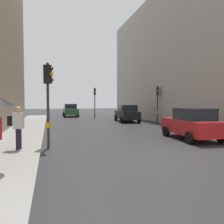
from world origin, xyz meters
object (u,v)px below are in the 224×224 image
(traffic_light_mid_street, at_px, (158,97))
(pedestrian_with_black_backpack, at_px, (17,125))
(traffic_light_near_right, at_px, (48,90))
(car_red_sedan, at_px, (192,124))
(car_dark_suv, at_px, (127,113))
(traffic_light_far_median, at_px, (95,97))
(car_green_estate, at_px, (71,110))

(traffic_light_mid_street, relative_size, pedestrian_with_black_backpack, 2.07)
(traffic_light_near_right, xyz_separation_m, car_red_sedan, (7.76, 0.40, -1.79))
(car_dark_suv, bearing_deg, car_red_sedan, -90.49)
(car_red_sedan, distance_m, pedestrian_with_black_backpack, 9.08)
(traffic_light_near_right, xyz_separation_m, pedestrian_with_black_backpack, (-1.24, -0.75, -1.51))
(traffic_light_far_median, relative_size, pedestrian_with_black_backpack, 2.21)
(traffic_light_near_right, distance_m, car_dark_suv, 14.41)
(traffic_light_mid_street, distance_m, car_green_estate, 14.01)
(traffic_light_far_median, distance_m, traffic_light_near_right, 19.92)
(traffic_light_far_median, height_order, car_red_sedan, traffic_light_far_median)
(car_green_estate, height_order, pedestrian_with_black_backpack, pedestrian_with_black_backpack)
(car_dark_suv, bearing_deg, traffic_light_far_median, 106.01)
(traffic_light_far_median, relative_size, car_red_sedan, 0.91)
(traffic_light_far_median, height_order, pedestrian_with_black_backpack, traffic_light_far_median)
(car_dark_suv, relative_size, car_red_sedan, 1.01)
(traffic_light_near_right, relative_size, car_red_sedan, 0.90)
(car_green_estate, bearing_deg, traffic_light_far_median, -42.60)
(traffic_light_near_right, height_order, pedestrian_with_black_backpack, traffic_light_near_right)
(traffic_light_far_median, relative_size, traffic_light_near_right, 1.01)
(traffic_light_far_median, relative_size, car_green_estate, 0.93)
(car_dark_suv, height_order, car_red_sedan, same)
(car_green_estate, bearing_deg, traffic_light_mid_street, -57.42)
(traffic_light_far_median, xyz_separation_m, car_red_sedan, (1.94, -18.65, -1.82))
(traffic_light_far_median, distance_m, pedestrian_with_black_backpack, 21.08)
(traffic_light_near_right, distance_m, car_green_estate, 22.02)
(traffic_light_mid_street, distance_m, pedestrian_with_black_backpack, 15.91)
(traffic_light_far_median, bearing_deg, car_red_sedan, -84.06)
(traffic_light_mid_street, height_order, car_red_sedan, traffic_light_mid_street)
(traffic_light_far_median, relative_size, car_dark_suv, 0.90)
(traffic_light_far_median, distance_m, car_green_estate, 4.38)
(car_red_sedan, relative_size, pedestrian_with_black_backpack, 2.42)
(traffic_light_mid_street, relative_size, car_green_estate, 0.87)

